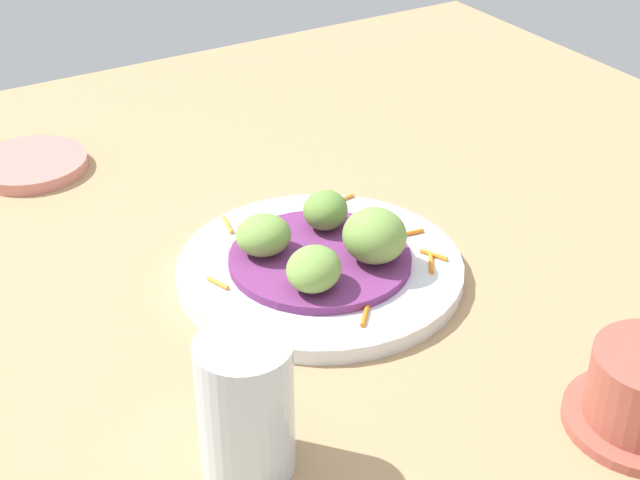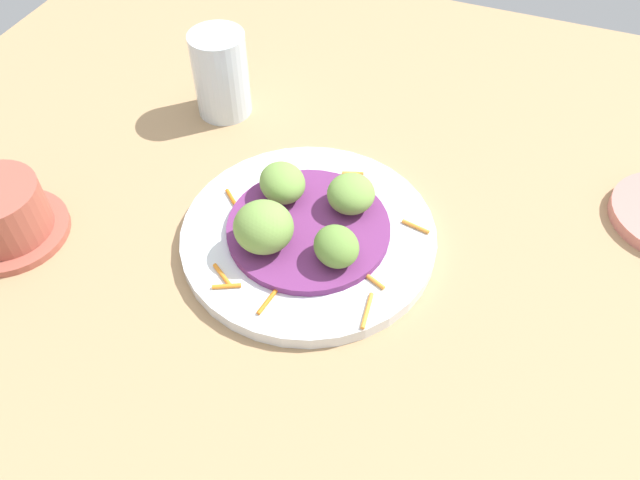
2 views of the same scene
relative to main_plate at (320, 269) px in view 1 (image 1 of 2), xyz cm
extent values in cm
cube|color=tan|center=(1.38, -3.63, -1.71)|extent=(110.00, 110.00, 2.00)
cylinder|color=silver|center=(0.00, 0.00, 0.00)|extent=(24.91, 24.91, 1.42)
cylinder|color=#702D6B|center=(0.00, 0.00, 1.10)|extent=(15.84, 15.84, 0.78)
cylinder|color=orange|center=(-4.30, -9.03, 0.91)|extent=(2.51, 1.48, 0.40)
cylinder|color=orange|center=(1.16, 9.08, 0.91)|extent=(2.28, 1.12, 0.40)
cylinder|color=orange|center=(-8.79, 1.09, 0.91)|extent=(2.33, 2.13, 0.40)
cylinder|color=orange|center=(-0.18, -9.22, 0.91)|extent=(0.85, 3.05, 0.40)
cylinder|color=orange|center=(7.80, -3.51, 0.91)|extent=(2.51, 1.39, 0.40)
cylinder|color=orange|center=(-5.21, -8.06, 0.91)|extent=(2.68, 1.98, 0.40)
cylinder|color=orange|center=(8.32, -7.00, 0.91)|extent=(0.79, 3.79, 0.40)
cylinder|color=orange|center=(9.60, 4.12, 0.91)|extent=(2.89, 0.95, 0.40)
ellipsoid|color=#759E47|center=(2.91, 3.91, 3.21)|extent=(4.75, 4.88, 3.43)
ellipsoid|color=#759E47|center=(-3.91, 2.91, 3.21)|extent=(6.76, 6.78, 3.43)
ellipsoid|color=#759E47|center=(-2.91, -3.91, 3.82)|extent=(5.89, 5.73, 4.65)
ellipsoid|color=olive|center=(3.91, -2.91, 3.20)|extent=(6.02, 5.98, 3.41)
cylinder|color=tan|center=(33.11, 15.73, -0.07)|extent=(11.91, 11.91, 1.29)
cylinder|color=silver|center=(-17.13, 15.81, 4.30)|extent=(6.37, 6.37, 10.01)
camera|label=1|loc=(-60.32, 36.06, 45.70)|focal=54.15mm
camera|label=2|loc=(15.91, -37.92, 46.46)|focal=35.55mm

